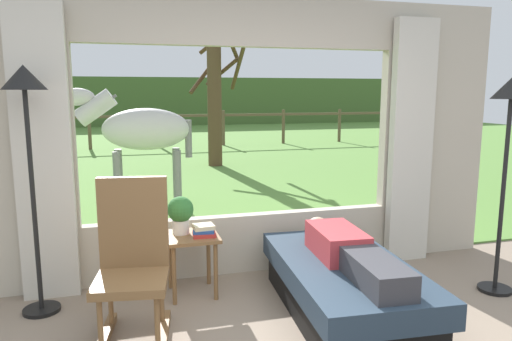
{
  "coord_description": "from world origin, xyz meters",
  "views": [
    {
      "loc": [
        -1.07,
        -1.99,
        1.71
      ],
      "look_at": [
        0.0,
        1.8,
        1.05
      ],
      "focal_mm": 33.4,
      "sensor_mm": 36.0,
      "label": 1
    }
  ],
  "objects_px": {
    "recliner_sofa": "(344,286)",
    "floor_lamp_right": "(509,120)",
    "potted_plant": "(180,213)",
    "reclining_person": "(348,251)",
    "horse": "(140,130)",
    "book_stack": "(204,231)",
    "side_table": "(192,246)",
    "floor_lamp_left": "(27,115)",
    "rocking_chair": "(133,261)",
    "pasture_tree": "(216,93)"
  },
  "relations": [
    {
      "from": "rocking_chair",
      "to": "floor_lamp_left",
      "type": "xyz_separation_m",
      "value": [
        -0.7,
        0.57,
        0.99
      ]
    },
    {
      "from": "reclining_person",
      "to": "pasture_tree",
      "type": "distance_m",
      "value": 7.7
    },
    {
      "from": "reclining_person",
      "to": "floor_lamp_left",
      "type": "bearing_deg",
      "value": 166.32
    },
    {
      "from": "recliner_sofa",
      "to": "side_table",
      "type": "xyz_separation_m",
      "value": [
        -1.08,
        0.68,
        0.21
      ]
    },
    {
      "from": "book_stack",
      "to": "pasture_tree",
      "type": "bearing_deg",
      "value": 78.15
    },
    {
      "from": "floor_lamp_left",
      "to": "reclining_person",
      "type": "bearing_deg",
      "value": -17.56
    },
    {
      "from": "rocking_chair",
      "to": "floor_lamp_right",
      "type": "height_order",
      "value": "floor_lamp_right"
    },
    {
      "from": "rocking_chair",
      "to": "side_table",
      "type": "height_order",
      "value": "rocking_chair"
    },
    {
      "from": "recliner_sofa",
      "to": "potted_plant",
      "type": "xyz_separation_m",
      "value": [
        -1.16,
        0.74,
        0.48
      ]
    },
    {
      "from": "side_table",
      "to": "reclining_person",
      "type": "bearing_deg",
      "value": -34.17
    },
    {
      "from": "book_stack",
      "to": "horse",
      "type": "distance_m",
      "value": 3.31
    },
    {
      "from": "floor_lamp_left",
      "to": "pasture_tree",
      "type": "distance_m",
      "value": 7.41
    },
    {
      "from": "horse",
      "to": "rocking_chair",
      "type": "bearing_deg",
      "value": -179.78
    },
    {
      "from": "reclining_person",
      "to": "potted_plant",
      "type": "height_order",
      "value": "potted_plant"
    },
    {
      "from": "recliner_sofa",
      "to": "side_table",
      "type": "distance_m",
      "value": 1.29
    },
    {
      "from": "recliner_sofa",
      "to": "horse",
      "type": "relative_size",
      "value": 0.97
    },
    {
      "from": "recliner_sofa",
      "to": "side_table",
      "type": "relative_size",
      "value": 3.38
    },
    {
      "from": "recliner_sofa",
      "to": "rocking_chair",
      "type": "relative_size",
      "value": 1.57
    },
    {
      "from": "book_stack",
      "to": "horse",
      "type": "relative_size",
      "value": 0.11
    },
    {
      "from": "floor_lamp_left",
      "to": "pasture_tree",
      "type": "height_order",
      "value": "pasture_tree"
    },
    {
      "from": "floor_lamp_right",
      "to": "horse",
      "type": "relative_size",
      "value": 1.01
    },
    {
      "from": "rocking_chair",
      "to": "book_stack",
      "type": "bearing_deg",
      "value": 51.03
    },
    {
      "from": "reclining_person",
      "to": "rocking_chair",
      "type": "relative_size",
      "value": 1.28
    },
    {
      "from": "reclining_person",
      "to": "pasture_tree",
      "type": "xyz_separation_m",
      "value": [
        0.47,
        7.6,
        1.15
      ]
    },
    {
      "from": "rocking_chair",
      "to": "horse",
      "type": "relative_size",
      "value": 0.62
    },
    {
      "from": "potted_plant",
      "to": "side_table",
      "type": "bearing_deg",
      "value": -36.87
    },
    {
      "from": "side_table",
      "to": "floor_lamp_right",
      "type": "distance_m",
      "value": 2.81
    },
    {
      "from": "horse",
      "to": "side_table",
      "type": "bearing_deg",
      "value": -171.59
    },
    {
      "from": "reclining_person",
      "to": "horse",
      "type": "bearing_deg",
      "value": 112.92
    },
    {
      "from": "floor_lamp_right",
      "to": "potted_plant",
      "type": "bearing_deg",
      "value": 164.77
    },
    {
      "from": "potted_plant",
      "to": "floor_lamp_right",
      "type": "bearing_deg",
      "value": -15.23
    },
    {
      "from": "side_table",
      "to": "floor_lamp_left",
      "type": "bearing_deg",
      "value": -179.32
    },
    {
      "from": "side_table",
      "to": "floor_lamp_right",
      "type": "xyz_separation_m",
      "value": [
        2.53,
        -0.65,
        1.05
      ]
    },
    {
      "from": "rocking_chair",
      "to": "side_table",
      "type": "distance_m",
      "value": 0.77
    },
    {
      "from": "reclining_person",
      "to": "floor_lamp_left",
      "type": "height_order",
      "value": "floor_lamp_left"
    },
    {
      "from": "recliner_sofa",
      "to": "side_table",
      "type": "bearing_deg",
      "value": 151.56
    },
    {
      "from": "recliner_sofa",
      "to": "floor_lamp_right",
      "type": "height_order",
      "value": "floor_lamp_right"
    },
    {
      "from": "potted_plant",
      "to": "recliner_sofa",
      "type": "bearing_deg",
      "value": -32.64
    },
    {
      "from": "reclining_person",
      "to": "floor_lamp_right",
      "type": "distance_m",
      "value": 1.74
    },
    {
      "from": "book_stack",
      "to": "horse",
      "type": "bearing_deg",
      "value": 96.45
    },
    {
      "from": "book_stack",
      "to": "potted_plant",
      "type": "bearing_deg",
      "value": 145.43
    },
    {
      "from": "book_stack",
      "to": "floor_lamp_right",
      "type": "xyz_separation_m",
      "value": [
        2.44,
        -0.59,
        0.91
      ]
    },
    {
      "from": "reclining_person",
      "to": "horse",
      "type": "distance_m",
      "value": 4.19
    },
    {
      "from": "rocking_chair",
      "to": "book_stack",
      "type": "relative_size",
      "value": 5.63
    },
    {
      "from": "floor_lamp_right",
      "to": "side_table",
      "type": "bearing_deg",
      "value": 165.58
    },
    {
      "from": "potted_plant",
      "to": "reclining_person",
      "type": "bearing_deg",
      "value": -34.36
    },
    {
      "from": "recliner_sofa",
      "to": "horse",
      "type": "xyz_separation_m",
      "value": [
        -1.35,
        3.86,
        0.94
      ]
    },
    {
      "from": "reclining_person",
      "to": "book_stack",
      "type": "distance_m",
      "value": 1.19
    },
    {
      "from": "rocking_chair",
      "to": "horse",
      "type": "height_order",
      "value": "horse"
    },
    {
      "from": "potted_plant",
      "to": "floor_lamp_left",
      "type": "height_order",
      "value": "floor_lamp_left"
    }
  ]
}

